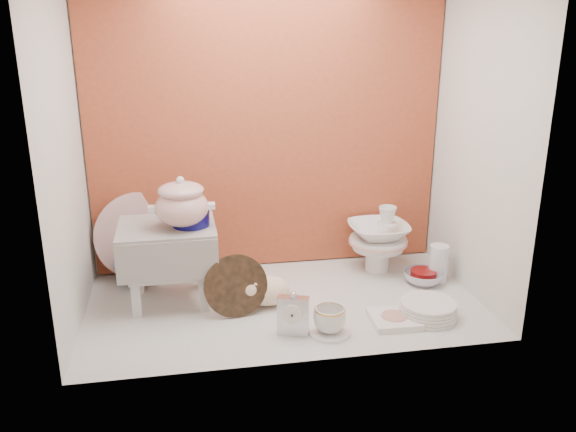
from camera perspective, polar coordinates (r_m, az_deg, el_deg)
The scene contains 17 objects.
ground at distance 2.78m, azimuth -0.34°, elevation -8.41°, with size 1.80×1.80×0.00m, color silver.
niche_shell at distance 2.68m, azimuth -1.05°, elevation 11.47°, with size 1.86×1.03×1.53m.
step_stool at distance 2.78m, azimuth -11.39°, elevation -4.54°, with size 0.43×0.37×0.37m, color silver, non-canonical shape.
soup_tureen at distance 2.63m, azimuth -10.22°, elevation 1.33°, with size 0.28×0.28×0.24m, color white, non-canonical shape.
cobalt_bowl at distance 2.68m, azimuth -9.32°, elevation -0.27°, with size 0.17×0.17×0.06m, color #0D0B53.
floral_platter at distance 3.08m, azimuth -14.20°, elevation -1.81°, with size 0.44×0.08×0.44m, color white, non-canonical shape.
blue_white_vase at distance 3.04m, azimuth -14.23°, elevation -3.93°, with size 0.25×0.25×0.26m, color white.
lacquer_tray at distance 2.62m, azimuth -5.04°, elevation -6.74°, with size 0.28×0.07×0.28m, color black, non-canonical shape.
mantel_clock at distance 2.48m, azimuth 0.51°, elevation -9.39°, with size 0.13×0.05×0.19m, color silver.
plush_pig at distance 2.73m, azimuth -1.92°, elevation -7.17°, with size 0.26×0.18×0.15m, color beige.
teacup_saucer at distance 2.53m, azimuth 4.00°, elevation -11.10°, with size 0.18×0.18×0.01m, color white.
gold_rim_teacup at distance 2.50m, azimuth 4.03°, elevation -9.90°, with size 0.14×0.14×0.11m, color white.
lattice_dish at distance 2.65m, azimuth 10.17°, elevation -9.74°, with size 0.20×0.20×0.03m, color white.
dinner_plate_stack at distance 2.71m, azimuth 13.32°, elevation -8.74°, with size 0.26×0.26×0.07m, color white.
crystal_bowl at distance 3.04m, azimuth 12.89°, elevation -5.77°, with size 0.20×0.20×0.06m, color silver.
clear_glass_vase at distance 3.06m, azimuth 14.28°, elevation -4.43°, with size 0.09×0.09×0.19m, color silver.
porcelain_tower at distance 3.10m, azimuth 8.67°, elevation -2.18°, with size 0.31×0.31×0.35m, color white, non-canonical shape.
Camera 1 is at (-0.42, -2.44, 1.25)m, focal length 36.92 mm.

